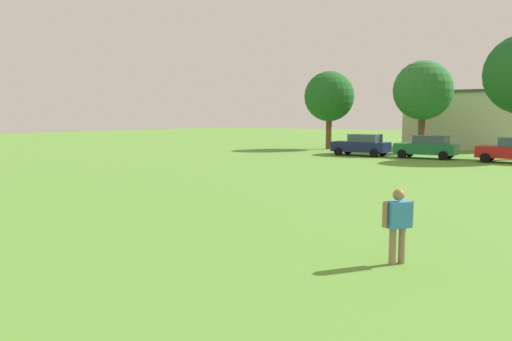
{
  "coord_description": "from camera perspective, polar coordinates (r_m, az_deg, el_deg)",
  "views": [
    {
      "loc": [
        6.14,
        1.76,
        3.09
      ],
      "look_at": [
        0.45,
        10.02,
        2.01
      ],
      "focal_mm": 35.7,
      "sensor_mm": 36.0,
      "label": 1
    }
  ],
  "objects": [
    {
      "name": "tree_left",
      "position": [
        45.31,
        18.2,
        8.5
      ],
      "size": [
        4.93,
        4.93,
        7.69
      ],
      "color": "brown",
      "rests_on": "ground"
    },
    {
      "name": "tree_far_left",
      "position": [
        48.06,
        8.21,
        8.2
      ],
      "size": [
        4.62,
        4.62,
        7.2
      ],
      "color": "brown",
      "rests_on": "ground"
    },
    {
      "name": "adult_bystander",
      "position": [
        11.02,
        15.62,
        -5.33
      ],
      "size": [
        0.54,
        0.64,
        1.59
      ],
      "rotation": [
        0.0,
        0.0,
        4.1
      ],
      "color": "#8C7259",
      "rests_on": "ground"
    },
    {
      "name": "ground_plane",
      "position": [
        29.07,
        22.14,
        -0.41
      ],
      "size": [
        160.0,
        160.0,
        0.0
      ],
      "primitive_type": "plane",
      "color": "#568C33"
    },
    {
      "name": "house_left",
      "position": [
        52.39,
        22.31,
        5.28
      ],
      "size": [
        10.08,
        6.95,
        5.41
      ],
      "color": "beige",
      "rests_on": "ground"
    },
    {
      "name": "parked_car_green_1",
      "position": [
        39.07,
        18.64,
        2.55
      ],
      "size": [
        4.3,
        2.02,
        1.68
      ],
      "rotation": [
        0.0,
        0.0,
        3.14
      ],
      "color": "#196B38",
      "rests_on": "ground"
    },
    {
      "name": "parked_car_navy_0",
      "position": [
        40.32,
        11.76,
        2.84
      ],
      "size": [
        4.3,
        2.02,
        1.68
      ],
      "rotation": [
        0.0,
        0.0,
        3.14
      ],
      "color": "#141E4C",
      "rests_on": "ground"
    }
  ]
}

